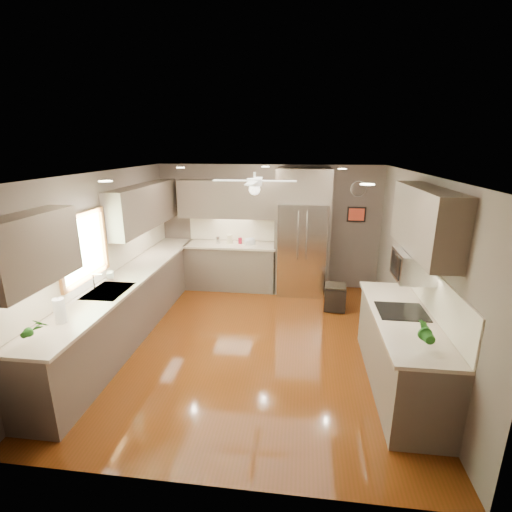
% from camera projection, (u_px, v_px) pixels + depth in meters
% --- Properties ---
extents(floor, '(5.00, 5.00, 0.00)m').
position_uv_depth(floor, '(252.00, 342.00, 5.61)').
color(floor, '#53270B').
rests_on(floor, ground).
extents(ceiling, '(5.00, 5.00, 0.00)m').
position_uv_depth(ceiling, '(252.00, 174.00, 4.89)').
color(ceiling, white).
rests_on(ceiling, ground).
extents(wall_back, '(4.50, 0.00, 4.50)m').
position_uv_depth(wall_back, '(268.00, 227.00, 7.63)').
color(wall_back, brown).
rests_on(wall_back, ground).
extents(wall_front, '(4.50, 0.00, 4.50)m').
position_uv_depth(wall_front, '(209.00, 361.00, 2.88)').
color(wall_front, brown).
rests_on(wall_front, ground).
extents(wall_left, '(0.00, 5.00, 5.00)m').
position_uv_depth(wall_left, '(103.00, 258.00, 5.52)').
color(wall_left, brown).
rests_on(wall_left, ground).
extents(wall_right, '(0.00, 5.00, 5.00)m').
position_uv_depth(wall_right, '(417.00, 270.00, 4.98)').
color(wall_right, brown).
rests_on(wall_right, ground).
extents(canister_b, '(0.09, 0.09, 0.14)m').
position_uv_depth(canister_b, '(218.00, 240.00, 7.53)').
color(canister_b, silver).
rests_on(canister_b, back_run).
extents(canister_c, '(0.14, 0.14, 0.19)m').
position_uv_depth(canister_c, '(230.00, 239.00, 7.51)').
color(canister_c, beige).
rests_on(canister_c, back_run).
extents(canister_d, '(0.11, 0.11, 0.12)m').
position_uv_depth(canister_d, '(240.00, 241.00, 7.52)').
color(canister_d, maroon).
rests_on(canister_d, back_run).
extents(soap_bottle, '(0.12, 0.12, 0.20)m').
position_uv_depth(soap_bottle, '(111.00, 274.00, 5.45)').
color(soap_bottle, white).
rests_on(soap_bottle, left_run).
extents(potted_plant_left, '(0.17, 0.12, 0.32)m').
position_uv_depth(potted_plant_left, '(35.00, 328.00, 3.72)').
color(potted_plant_left, '#21631C').
rests_on(potted_plant_left, left_run).
extents(potted_plant_right, '(0.19, 0.16, 0.32)m').
position_uv_depth(potted_plant_right, '(425.00, 332.00, 3.63)').
color(potted_plant_right, '#21631C').
rests_on(potted_plant_right, right_run).
extents(bowl, '(0.28, 0.28, 0.06)m').
position_uv_depth(bowl, '(250.00, 243.00, 7.45)').
color(bowl, beige).
rests_on(bowl, back_run).
extents(left_run, '(0.65, 4.70, 1.45)m').
position_uv_depth(left_run, '(131.00, 302.00, 5.85)').
color(left_run, brown).
rests_on(left_run, ground).
extents(back_run, '(1.85, 0.65, 1.45)m').
position_uv_depth(back_run, '(232.00, 265.00, 7.65)').
color(back_run, brown).
rests_on(back_run, ground).
extents(uppers, '(4.50, 4.70, 0.95)m').
position_uv_depth(uppers, '(211.00, 211.00, 5.84)').
color(uppers, brown).
rests_on(uppers, wall_left).
extents(window, '(0.05, 1.12, 0.92)m').
position_uv_depth(window, '(83.00, 247.00, 4.95)').
color(window, '#BFF2B2').
rests_on(window, wall_left).
extents(sink, '(0.50, 0.70, 0.32)m').
position_uv_depth(sink, '(108.00, 293.00, 5.10)').
color(sink, silver).
rests_on(sink, left_run).
extents(refrigerator, '(1.06, 0.75, 2.45)m').
position_uv_depth(refrigerator, '(302.00, 234.00, 7.24)').
color(refrigerator, silver).
rests_on(refrigerator, ground).
extents(right_run, '(0.70, 2.20, 1.45)m').
position_uv_depth(right_run, '(401.00, 350.00, 4.48)').
color(right_run, brown).
rests_on(right_run, ground).
extents(microwave, '(0.43, 0.55, 0.34)m').
position_uv_depth(microwave, '(414.00, 266.00, 4.42)').
color(microwave, silver).
rests_on(microwave, wall_right).
extents(ceiling_fan, '(1.18, 1.18, 0.32)m').
position_uv_depth(ceiling_fan, '(255.00, 184.00, 5.23)').
color(ceiling_fan, white).
rests_on(ceiling_fan, ceiling).
extents(recessed_lights, '(2.84, 3.14, 0.01)m').
position_uv_depth(recessed_lights, '(253.00, 172.00, 5.28)').
color(recessed_lights, white).
rests_on(recessed_lights, ceiling).
extents(wall_clock, '(0.30, 0.03, 0.30)m').
position_uv_depth(wall_clock, '(358.00, 189.00, 7.18)').
color(wall_clock, white).
rests_on(wall_clock, wall_back).
extents(framed_print, '(0.36, 0.03, 0.30)m').
position_uv_depth(framed_print, '(356.00, 214.00, 7.31)').
color(framed_print, black).
rests_on(framed_print, wall_back).
extents(stool, '(0.40, 0.40, 0.46)m').
position_uv_depth(stool, '(335.00, 297.00, 6.66)').
color(stool, black).
rests_on(stool, ground).
extents(paper_towel, '(0.13, 0.13, 0.31)m').
position_uv_depth(paper_towel, '(60.00, 311.00, 4.14)').
color(paper_towel, white).
rests_on(paper_towel, left_run).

